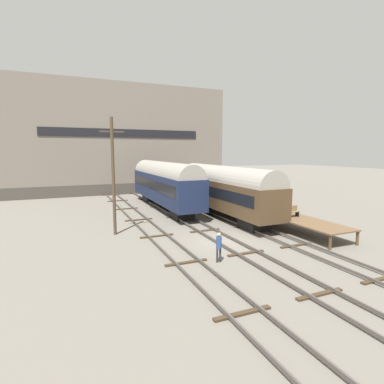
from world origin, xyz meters
TOP-DOWN VIEW (x-y plane):
  - ground_plane at (0.00, 0.00)m, footprint 200.00×200.00m
  - track_left at (-4.09, 0.00)m, footprint 2.60×60.00m
  - track_middle at (0.00, 0.00)m, footprint 2.60×60.00m
  - track_right at (4.09, 0.00)m, footprint 2.60×60.00m
  - train_car_navy at (0.00, 13.79)m, footprint 2.93×17.13m
  - train_car_brown at (4.09, 7.16)m, footprint 3.06×15.80m
  - station_platform at (6.83, 3.15)m, footprint 2.86×15.64m
  - bench at (6.73, 0.59)m, footprint 1.40×0.40m
  - person_worker at (-2.26, -3.57)m, footprint 0.32×0.32m
  - utility_pole at (-6.91, 4.92)m, footprint 1.80×0.24m
  - warehouse_building at (-1.81, 32.62)m, footprint 33.09×11.26m

SIDE VIEW (x-z plane):
  - ground_plane at x=0.00m, z-range 0.00..0.00m
  - track_left at x=-4.09m, z-range 0.01..0.27m
  - track_middle at x=0.00m, z-range 0.01..0.27m
  - track_right at x=4.09m, z-range 0.01..0.27m
  - station_platform at x=6.83m, z-range 0.47..1.58m
  - person_worker at x=-2.26m, z-range 0.19..1.98m
  - bench at x=6.73m, z-range 1.14..2.05m
  - train_car_brown at x=4.09m, z-range 0.33..5.42m
  - train_car_navy at x=0.00m, z-range 0.38..5.72m
  - utility_pole at x=-6.91m, z-range 0.16..9.20m
  - warehouse_building at x=-1.81m, z-range 0.00..16.67m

